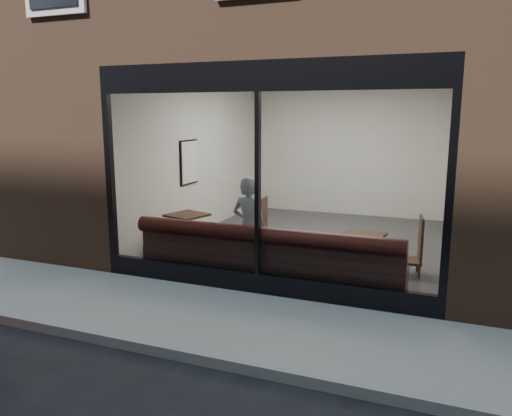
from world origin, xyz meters
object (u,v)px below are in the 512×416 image
at_px(person, 250,228).
at_px(cafe_table_right, 362,236).
at_px(banquette, 268,270).
at_px(cafe_chair_left, 254,234).
at_px(cafe_table_left, 187,215).
at_px(cafe_chair_right, 407,261).

xyz_separation_m(person, cafe_table_right, (1.66, 0.35, -0.05)).
xyz_separation_m(banquette, cafe_chair_left, (-1.01, 1.95, 0.01)).
distance_m(person, cafe_table_left, 1.64).
relative_size(person, cafe_chair_right, 3.71).
distance_m(cafe_table_right, cafe_chair_left, 2.74).
distance_m(person, cafe_table_right, 1.70).
bearing_deg(banquette, person, 151.52).
bearing_deg(cafe_table_right, cafe_chair_left, 148.63).
distance_m(banquette, cafe_chair_left, 2.20).
relative_size(person, cafe_table_right, 2.65).
xyz_separation_m(cafe_table_right, cafe_chair_right, (0.60, 0.65, -0.50)).
distance_m(banquette, person, 0.71).
relative_size(cafe_table_left, cafe_chair_left, 1.41).
bearing_deg(cafe_chair_left, cafe_chair_right, 163.99).
bearing_deg(cafe_chair_right, banquette, 23.79).
distance_m(banquette, cafe_table_left, 2.13).
height_order(person, cafe_table_right, person).
bearing_deg(cafe_table_left, cafe_chair_left, 51.14).
bearing_deg(cafe_chair_right, cafe_table_right, 38.55).
xyz_separation_m(cafe_chair_left, cafe_chair_right, (2.90, -0.75, 0.00)).
height_order(cafe_table_right, cafe_chair_left, cafe_table_right).
xyz_separation_m(cafe_table_left, cafe_table_right, (3.14, -0.35, 0.00)).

